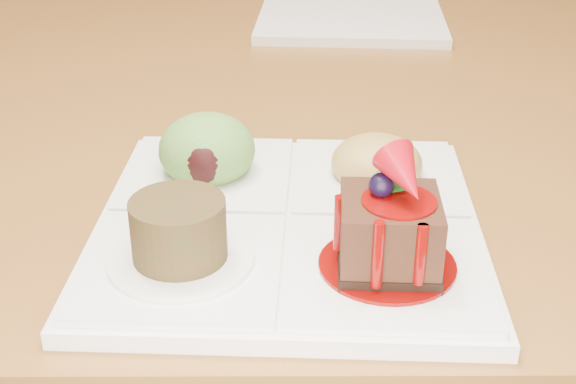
{
  "coord_description": "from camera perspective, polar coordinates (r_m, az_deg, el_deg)",
  "views": [
    {
      "loc": [
        0.04,
        -1.24,
        1.04
      ],
      "look_at": [
        0.04,
        -0.75,
        0.79
      ],
      "focal_mm": 50.0,
      "sensor_mm": 36.0,
      "label": 1
    }
  ],
  "objects": [
    {
      "name": "dining_table",
      "position": [
        1.29,
        -1.88,
        11.6
      ],
      "size": [
        1.0,
        1.8,
        0.75
      ],
      "color": "brown",
      "rests_on": "ground"
    },
    {
      "name": "sampler_plate",
      "position": [
        0.57,
        -0.16,
        -1.05
      ],
      "size": [
        0.28,
        0.28,
        0.1
      ],
      "rotation": [
        0.0,
        0.0,
        -0.05
      ],
      "color": "white",
      "rests_on": "dining_table"
    },
    {
      "name": "ground",
      "position": [
        1.62,
        -1.5,
        -12.27
      ],
      "size": [
        6.0,
        6.0,
        0.0
      ],
      "primitive_type": "plane",
      "color": "#553118"
    },
    {
      "name": "second_plate",
      "position": [
        1.09,
        4.5,
        12.37
      ],
      "size": [
        0.26,
        0.26,
        0.01
      ],
      "primitive_type": "cube",
      "rotation": [
        0.0,
        0.0,
        -0.07
      ],
      "color": "white",
      "rests_on": "dining_table"
    }
  ]
}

